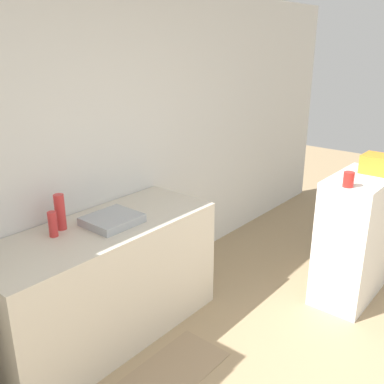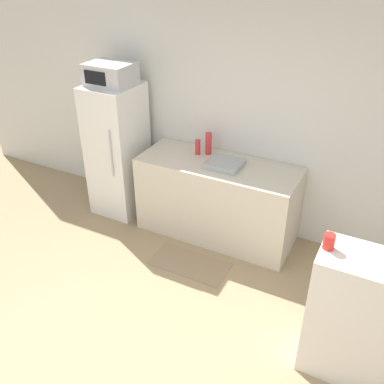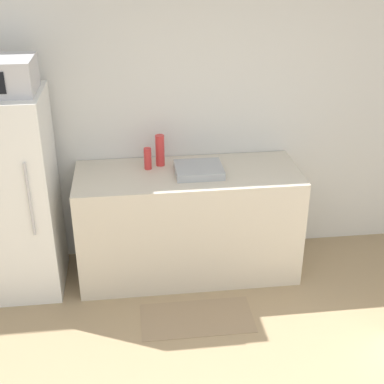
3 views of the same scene
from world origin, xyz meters
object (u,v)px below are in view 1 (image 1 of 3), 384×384
(bottle_tall, at_px, (60,212))
(basket, at_px, (377,164))
(bottle_short, at_px, (53,224))
(jar, at_px, (349,179))

(bottle_tall, relative_size, basket, 1.10)
(bottle_short, xyz_separation_m, basket, (2.23, -1.37, 0.19))
(bottle_tall, height_order, basket, basket)
(bottle_tall, relative_size, jar, 2.15)
(bottle_short, relative_size, basket, 0.76)
(bottle_short, bearing_deg, basket, -31.61)
(basket, bearing_deg, jar, 175.34)
(bottle_short, relative_size, jar, 1.48)
(bottle_tall, bearing_deg, bottle_short, -148.83)
(jar, bearing_deg, basket, -4.66)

